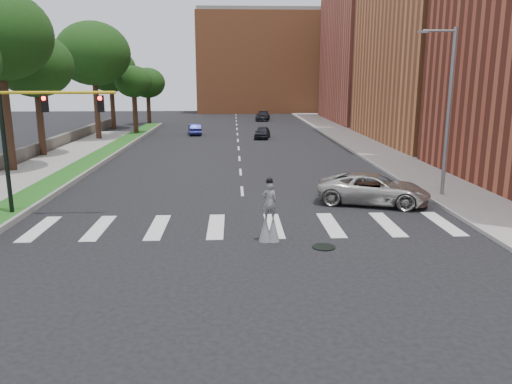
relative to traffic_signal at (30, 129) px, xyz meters
name	(u,v)px	position (x,y,z in m)	size (l,w,h in m)	color
ground_plane	(246,233)	(9.78, -3.00, -4.15)	(160.00, 160.00, 0.00)	black
grass_median	(97,158)	(-1.72, 17.00, -4.03)	(2.00, 60.00, 0.25)	#1A5017
median_curb	(110,158)	(-0.67, 17.00, -4.01)	(0.20, 60.00, 0.28)	gray
sidewalk_left	(3,185)	(-4.72, 7.00, -4.06)	(4.00, 60.00, 0.18)	gray
sidewalk_right	(374,148)	(22.28, 22.00, -4.06)	(5.00, 90.00, 0.18)	gray
stone_wall	(36,150)	(-7.22, 19.00, -3.60)	(0.50, 56.00, 1.10)	#524D46
manhole	(324,247)	(12.78, -5.00, -4.13)	(0.90, 0.90, 0.04)	black
building_mid	(462,19)	(31.78, 27.00, 7.85)	(16.00, 22.00, 24.00)	#C06A3C
building_far	(387,52)	(31.78, 51.00, 5.85)	(16.00, 22.00, 20.00)	#B25441
building_backdrop	(266,64)	(15.78, 75.00, 4.85)	(26.00, 14.00, 18.00)	#C06A3C
streetlight	(447,108)	(20.68, 3.00, 0.75)	(2.05, 0.20, 9.00)	slate
traffic_signal	(30,129)	(0.00, 0.00, 0.00)	(5.30, 0.23, 6.20)	black
stilt_performer	(269,218)	(10.71, -4.12, -3.17)	(0.84, 0.54, 2.63)	#301D13
suv_crossing	(373,189)	(16.58, 1.76, -3.36)	(2.64, 5.72, 1.59)	#AEACA5
car_near	(262,132)	(12.45, 30.67, -3.51)	(1.52, 3.77, 1.28)	black
car_mid	(195,129)	(4.86, 34.58, -3.52)	(1.33, 3.81, 1.25)	navy
car_far	(263,116)	(13.83, 53.37, -3.46)	(1.93, 4.74, 1.38)	black
tree_3	(35,66)	(-6.51, 18.58, 3.23)	(5.99, 5.99, 9.97)	#301D13
tree_4	(93,54)	(-4.91, 30.05, 4.66)	(7.55, 7.55, 12.05)	#301D13
tree_5	(110,70)	(-6.03, 41.76, 3.20)	(6.44, 6.44, 10.12)	#301D13
tree_6	(134,82)	(-1.91, 34.88, 1.77)	(4.17, 4.17, 7.78)	#301D13
tree_7	(148,83)	(-2.49, 47.83, 1.53)	(4.86, 4.86, 7.79)	#301D13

